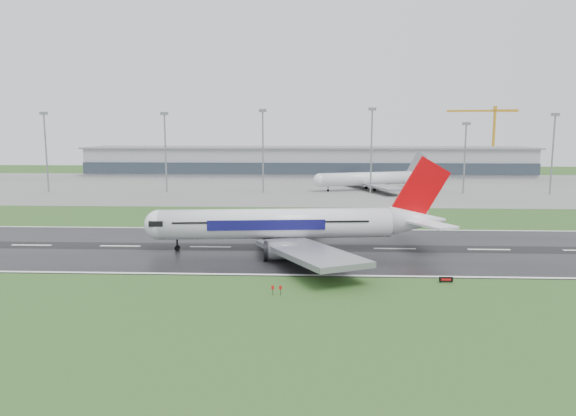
{
  "coord_description": "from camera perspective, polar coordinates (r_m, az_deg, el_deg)",
  "views": [
    {
      "loc": [
        1.87,
        -112.61,
        25.57
      ],
      "look_at": [
        -3.54,
        12.0,
        7.0
      ],
      "focal_mm": 33.14,
      "sensor_mm": 36.0,
      "label": 1
    }
  ],
  "objects": [
    {
      "name": "parked_airliner",
      "position": [
        226.33,
        8.75,
        3.87
      ],
      "size": [
        65.95,
        63.73,
        15.45
      ],
      "primitive_type": null,
      "rotation": [
        0.0,
        0.0,
        0.34
      ],
      "color": "silver",
      "rests_on": "apron"
    },
    {
      "name": "floodmast_4",
      "position": [
        221.39,
        18.42,
        4.92
      ],
      "size": [
        0.64,
        0.64,
        27.07
      ],
      "primitive_type": "cylinder",
      "color": "gray",
      "rests_on": "ground"
    },
    {
      "name": "floodmast_0",
      "position": [
        238.61,
        -24.51,
        5.33
      ],
      "size": [
        0.64,
        0.64,
        31.29
      ],
      "primitive_type": "cylinder",
      "color": "gray",
      "rests_on": "ground"
    },
    {
      "name": "tower_crane",
      "position": [
        329.78,
        21.18,
        6.85
      ],
      "size": [
        38.71,
        9.72,
        39.0
      ],
      "primitive_type": null,
      "rotation": [
        0.0,
        0.0,
        -0.2
      ],
      "color": "#C68B1C",
      "rests_on": "ground"
    },
    {
      "name": "apron",
      "position": [
        238.99,
        2.02,
        2.33
      ],
      "size": [
        400.0,
        130.0,
        0.08
      ],
      "primitive_type": "cube",
      "color": "slate",
      "rests_on": "ground"
    },
    {
      "name": "floodmast_1",
      "position": [
        220.79,
        -12.99,
        5.65
      ],
      "size": [
        0.64,
        0.64,
        31.1
      ],
      "primitive_type": "cylinder",
      "color": "gray",
      "rests_on": "ground"
    },
    {
      "name": "main_airliner",
      "position": [
        112.41,
        1.01,
        0.28
      ],
      "size": [
        69.89,
        67.16,
        18.93
      ],
      "primitive_type": null,
      "rotation": [
        0.0,
        0.0,
        0.1
      ],
      "color": "white",
      "rests_on": "runway"
    },
    {
      "name": "runway",
      "position": [
        115.48,
        1.5,
        -4.3
      ],
      "size": [
        400.0,
        45.0,
        0.1
      ],
      "primitive_type": "cube",
      "color": "black",
      "rests_on": "ground"
    },
    {
      "name": "floodmast_2",
      "position": [
        213.69,
        -2.7,
        5.92
      ],
      "size": [
        0.64,
        0.64,
        32.22
      ],
      "primitive_type": "cylinder",
      "color": "gray",
      "rests_on": "ground"
    },
    {
      "name": "terminal",
      "position": [
        298.16,
        2.13,
        4.99
      ],
      "size": [
        240.0,
        36.0,
        15.0
      ],
      "primitive_type": "cube",
      "color": "gray",
      "rests_on": "ground"
    },
    {
      "name": "floodmast_5",
      "position": [
        232.84,
        26.5,
        5.05
      ],
      "size": [
        0.64,
        0.64,
        30.55
      ],
      "primitive_type": "cylinder",
      "color": "gray",
      "rests_on": "ground"
    },
    {
      "name": "ground",
      "position": [
        115.49,
        1.5,
        -4.33
      ],
      "size": [
        520.0,
        520.0,
        0.0
      ],
      "primitive_type": "plane",
      "color": "#264D1C",
      "rests_on": "ground"
    },
    {
      "name": "runway_sign",
      "position": [
        93.73,
        16.59,
        -7.39
      ],
      "size": [
        2.31,
        0.44,
        1.04
      ],
      "primitive_type": null,
      "rotation": [
        0.0,
        0.0,
        0.08
      ],
      "color": "black",
      "rests_on": "ground"
    },
    {
      "name": "floodmast_3",
      "position": [
        214.14,
        8.93,
        5.9
      ],
      "size": [
        0.64,
        0.64,
        32.74
      ],
      "primitive_type": "cylinder",
      "color": "gray",
      "rests_on": "ground"
    }
  ]
}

